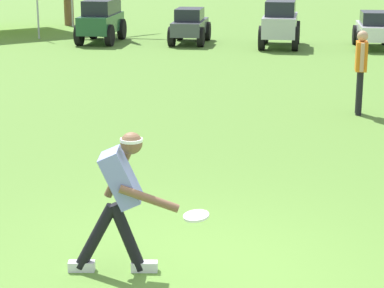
{
  "coord_description": "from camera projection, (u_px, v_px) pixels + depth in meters",
  "views": [
    {
      "loc": [
        1.06,
        -6.65,
        3.16
      ],
      "look_at": [
        -0.24,
        1.49,
        0.9
      ],
      "focal_mm": 70.0,
      "sensor_mm": 36.0,
      "label": 1
    }
  ],
  "objects": [
    {
      "name": "ground_plane",
      "position": [
        192.0,
        273.0,
        7.33
      ],
      "size": [
        80.0,
        80.0,
        0.0
      ],
      "primitive_type": "plane",
      "color": "#588633"
    },
    {
      "name": "frisbee_thrower",
      "position": [
        121.0,
        195.0,
        7.16
      ],
      "size": [
        1.13,
        0.47,
        1.41
      ],
      "color": "black",
      "rests_on": "ground_plane"
    },
    {
      "name": "frisbee_in_flight",
      "position": [
        196.0,
        216.0,
        7.0
      ],
      "size": [
        0.35,
        0.35,
        0.05
      ],
      "color": "white"
    },
    {
      "name": "teammate_midfield",
      "position": [
        361.0,
        64.0,
        13.76
      ],
      "size": [
        0.2,
        0.49,
        1.56
      ],
      "color": "black",
      "rests_on": "ground_plane"
    },
    {
      "name": "parked_car_slot_a",
      "position": [
        101.0,
        19.0,
        23.67
      ],
      "size": [
        1.19,
        2.42,
        1.34
      ],
      "color": "#235133",
      "rests_on": "ground_plane"
    },
    {
      "name": "parked_car_slot_b",
      "position": [
        190.0,
        25.0,
        23.43
      ],
      "size": [
        1.1,
        2.21,
        1.1
      ],
      "color": "#474C51",
      "rests_on": "ground_plane"
    },
    {
      "name": "parked_car_slot_c",
      "position": [
        280.0,
        22.0,
        22.61
      ],
      "size": [
        1.17,
        2.35,
        1.4
      ],
      "color": "#B7BABF",
      "rests_on": "ground_plane"
    },
    {
      "name": "parked_car_slot_d",
      "position": [
        374.0,
        29.0,
        22.37
      ],
      "size": [
        1.15,
        2.23,
        1.1
      ],
      "color": "silver",
      "rests_on": "ground_plane"
    }
  ]
}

